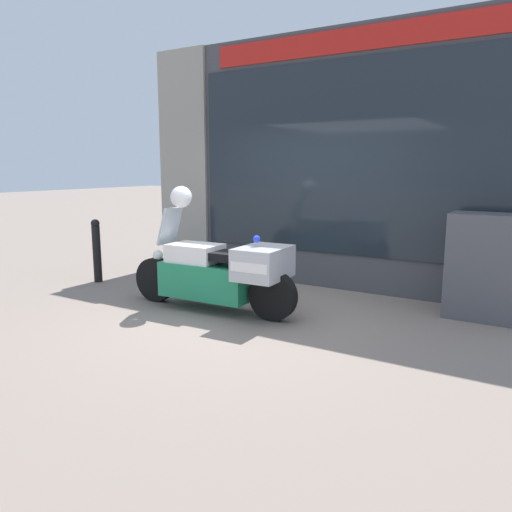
# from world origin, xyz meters

# --- Properties ---
(ground_plane) EXTENTS (60.00, 60.00, 0.00)m
(ground_plane) POSITION_xyz_m (0.00, 0.00, 0.00)
(ground_plane) COLOR gray
(shop_building) EXTENTS (6.14, 0.55, 3.76)m
(shop_building) POSITION_xyz_m (-0.44, 2.00, 1.89)
(shop_building) COLOR #424247
(shop_building) RESTS_ON ground
(window_display) EXTENTS (4.69, 0.30, 2.11)m
(window_display) POSITION_xyz_m (0.42, 2.03, 0.50)
(window_display) COLOR slate
(window_display) RESTS_ON ground
(paramedic_motorcycle) EXTENTS (2.40, 0.73, 1.30)m
(paramedic_motorcycle) POSITION_xyz_m (-0.46, -0.07, 0.51)
(paramedic_motorcycle) COLOR black
(paramedic_motorcycle) RESTS_ON ground
(utility_cabinet) EXTENTS (0.99, 0.53, 1.28)m
(utility_cabinet) POSITION_xyz_m (2.47, 1.37, 0.64)
(utility_cabinet) COLOR #4C4C51
(utility_cabinet) RESTS_ON ground
(white_helmet) EXTENTS (0.28, 0.28, 0.28)m
(white_helmet) POSITION_xyz_m (-1.05, -0.10, 1.44)
(white_helmet) COLOR white
(white_helmet) RESTS_ON paramedic_motorcycle
(street_bollard) EXTENTS (0.13, 0.13, 1.01)m
(street_bollard) POSITION_xyz_m (-3.11, 0.25, 0.52)
(street_bollard) COLOR black
(street_bollard) RESTS_ON ground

